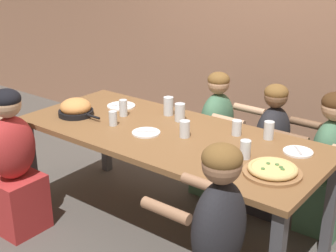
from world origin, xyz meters
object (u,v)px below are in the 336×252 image
(empty_plate_a, at_px, (298,152))
(drinking_glass_h, at_px, (168,107))
(diner_far_midright, at_px, (271,156))
(diner_near_left, at_px, (15,168))
(drinking_glass_e, at_px, (113,119))
(diner_far_center, at_px, (217,140))
(diner_far_right, at_px, (328,169))
(skillet_bowl, at_px, (76,108))
(empty_plate_b, at_px, (121,106))
(drinking_glass_c, at_px, (269,131))
(drinking_glass_g, at_px, (237,129))
(pizza_board_main, at_px, (272,170))
(drinking_glass_a, at_px, (185,130))
(drinking_glass_f, at_px, (180,113))
(drinking_glass_d, at_px, (245,149))
(empty_plate_c, at_px, (146,133))
(drinking_glass_b, at_px, (123,108))

(empty_plate_a, relative_size, drinking_glass_h, 1.32)
(diner_far_midright, bearing_deg, diner_near_left, -43.96)
(drinking_glass_e, xyz_separation_m, drinking_glass_h, (0.18, 0.43, 0.02))
(diner_far_center, bearing_deg, diner_far_right, 90.00)
(skillet_bowl, distance_m, empty_plate_b, 0.40)
(drinking_glass_c, height_order, drinking_glass_g, drinking_glass_c)
(pizza_board_main, xyz_separation_m, drinking_glass_e, (-1.29, 0.01, 0.02))
(drinking_glass_a, xyz_separation_m, diner_near_left, (-1.01, -0.71, -0.32))
(drinking_glass_g, xyz_separation_m, drinking_glass_h, (-0.64, 0.04, 0.02))
(skillet_bowl, distance_m, empty_plate_a, 1.72)
(diner_far_right, height_order, diner_far_midright, diner_far_right)
(drinking_glass_f, bearing_deg, empty_plate_b, -177.67)
(drinking_glass_g, bearing_deg, drinking_glass_f, -178.53)
(drinking_glass_c, bearing_deg, drinking_glass_d, -85.88)
(empty_plate_c, bearing_deg, drinking_glass_a, 24.38)
(skillet_bowl, xyz_separation_m, drinking_glass_d, (1.44, 0.10, 0.00))
(skillet_bowl, height_order, drinking_glass_e, skillet_bowl)
(empty_plate_a, relative_size, diner_far_midright, 0.18)
(drinking_glass_a, distance_m, diner_far_midright, 0.86)
(empty_plate_a, xyz_separation_m, drinking_glass_b, (-1.37, -0.17, 0.05))
(drinking_glass_g, distance_m, drinking_glass_h, 0.64)
(skillet_bowl, xyz_separation_m, diner_near_left, (-0.07, -0.55, -0.32))
(empty_plate_c, bearing_deg, skillet_bowl, -176.49)
(drinking_glass_b, relative_size, drinking_glass_f, 0.95)
(drinking_glass_g, relative_size, diner_near_left, 0.10)
(drinking_glass_b, distance_m, diner_far_midright, 1.23)
(pizza_board_main, bearing_deg, drinking_glass_h, 158.00)
(empty_plate_b, bearing_deg, drinking_glass_c, 4.87)
(empty_plate_c, relative_size, drinking_glass_f, 1.48)
(drinking_glass_f, xyz_separation_m, diner_far_midright, (0.56, 0.46, -0.36))
(drinking_glass_e, distance_m, drinking_glass_h, 0.47)
(drinking_glass_g, relative_size, drinking_glass_h, 0.74)
(drinking_glass_b, xyz_separation_m, diner_far_right, (1.43, 0.64, -0.34))
(pizza_board_main, xyz_separation_m, diner_near_left, (-1.75, -0.56, -0.29))
(pizza_board_main, relative_size, diner_far_midright, 0.32)
(drinking_glass_f, bearing_deg, drinking_glass_g, 1.47)
(diner_far_right, bearing_deg, diner_near_left, -52.09)
(drinking_glass_b, distance_m, drinking_glass_c, 1.14)
(empty_plate_a, height_order, drinking_glass_f, drinking_glass_f)
(drinking_glass_f, bearing_deg, empty_plate_a, -0.62)
(pizza_board_main, xyz_separation_m, diner_far_midright, (-0.39, 0.85, -0.33))
(empty_plate_b, xyz_separation_m, diner_far_right, (1.60, 0.48, -0.29))
(empty_plate_a, distance_m, diner_near_left, 2.00)
(drinking_glass_a, height_order, drinking_glass_c, drinking_glass_c)
(empty_plate_c, height_order, drinking_glass_d, drinking_glass_d)
(pizza_board_main, distance_m, skillet_bowl, 1.68)
(drinking_glass_d, distance_m, drinking_glass_e, 1.06)
(drinking_glass_b, xyz_separation_m, diner_far_midright, (0.98, 0.64, -0.36))
(drinking_glass_f, distance_m, diner_near_left, 1.28)
(drinking_glass_d, height_order, diner_far_center, diner_far_center)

